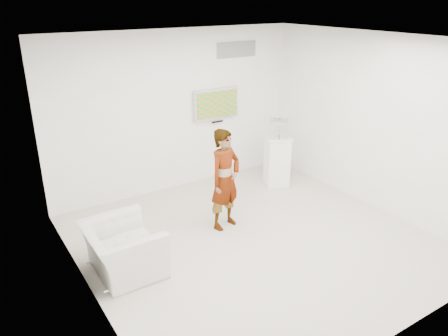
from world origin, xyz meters
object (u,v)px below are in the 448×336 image
Objects in this scene: tv at (216,104)px; pedestal at (277,161)px; floor_uplight at (282,161)px; person at (225,180)px; armchair at (123,249)px.

tv is 1.01× the size of pedestal.
pedestal is 3.47× the size of floor_uplight.
pedestal is at bearing 10.90° from person.
armchair is at bearing -142.93° from tv.
floor_uplight is (0.67, 0.62, -0.35)m from pedestal.
pedestal is 0.98m from floor_uplight.
pedestal is at bearing -72.27° from armchair.
person is at bearing -148.86° from floor_uplight.
person is 1.67× the size of pedestal.
person reaches higher than pedestal.
tv is 3.52× the size of floor_uplight.
tv is at bearing 167.03° from floor_uplight.
pedestal is (3.64, 1.18, 0.15)m from armchair.
armchair reaches higher than floor_uplight.
tv is 0.61× the size of person.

